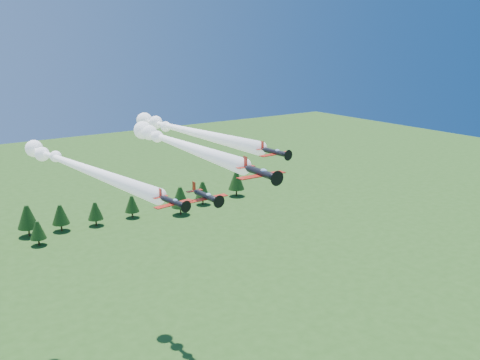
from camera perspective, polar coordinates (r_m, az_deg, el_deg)
plane_lead at (r=98.55m, az=-6.88°, el=3.98°), size 7.70×48.23×3.70m
plane_left at (r=105.23m, az=-17.20°, el=1.56°), size 11.52×56.42×3.70m
plane_right at (r=113.10m, az=-5.90°, el=5.31°), size 7.57×50.35×3.70m
plane_slot at (r=92.46m, az=-3.66°, el=-1.72°), size 7.87×8.60×2.79m
treeline at (r=195.15m, az=-20.67°, el=-4.04°), size 170.98×21.03×11.09m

